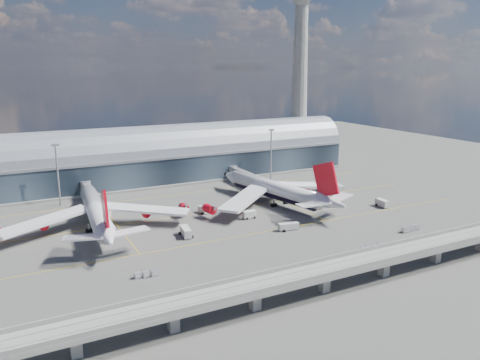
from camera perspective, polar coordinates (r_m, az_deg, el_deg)
name	(u,v)px	position (r m, az deg, el deg)	size (l,w,h in m)	color
ground	(229,227)	(166.82, -1.33, -5.75)	(500.00, 500.00, 0.00)	#474744
taxi_lines	(205,211)	(185.96, -4.31, -3.73)	(200.00, 80.12, 0.01)	gold
terminal	(160,159)	(234.30, -9.72, 2.58)	(200.00, 30.00, 28.00)	#1B242E
control_tower	(300,74)	(272.21, 7.31, 12.71)	(19.00, 19.00, 103.00)	gray
guideway	(325,272)	(121.27, 10.31, -10.94)	(220.00, 8.50, 7.20)	gray
floodlight_mast_left	(58,173)	(201.92, -21.34, 0.75)	(3.00, 0.70, 25.70)	gray
floodlight_mast_right	(271,153)	(233.42, 3.80, 3.28)	(3.00, 0.70, 25.70)	gray
airliner_left	(97,213)	(169.69, -17.07, -3.84)	(67.23, 70.65, 21.52)	white
airliner_right	(276,190)	(193.40, 4.47, -1.24)	(68.05, 71.21, 22.70)	white
jet_bridge_left	(90,191)	(203.41, -17.82, -1.33)	(4.40, 28.00, 7.25)	gray
jet_bridge_right	(245,175)	(223.77, 0.59, 0.65)	(4.40, 32.00, 7.25)	gray
service_truck_0	(186,232)	(158.39, -6.62, -6.30)	(3.51, 7.72, 3.08)	beige
service_truck_1	(249,215)	(175.56, 1.15, -4.24)	(5.08, 2.57, 2.94)	beige
service_truck_2	(288,226)	(164.13, 5.93, -5.65)	(7.38, 3.12, 2.59)	beige
service_truck_3	(382,203)	(198.58, 16.94, -2.71)	(2.87, 6.30, 2.98)	beige
service_truck_4	(203,210)	(182.44, -4.49, -3.63)	(3.06, 4.98, 2.69)	beige
service_truck_5	(103,213)	(184.63, -16.39, -3.91)	(5.79, 5.85, 2.88)	beige
cargo_train_0	(146,274)	(131.24, -11.39, -11.20)	(6.62, 2.26, 1.45)	gray
cargo_train_1	(372,248)	(151.94, 15.78, -7.93)	(9.26, 1.71, 1.54)	gray
cargo_train_2	(410,228)	(172.90, 20.05, -5.58)	(7.94, 2.10, 1.76)	gray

